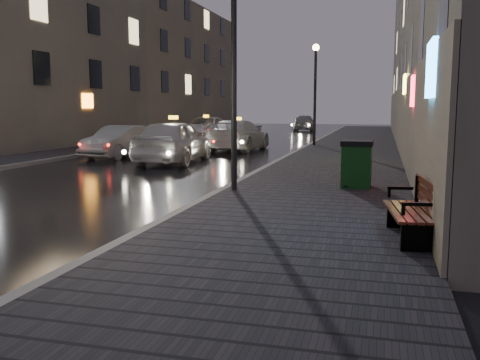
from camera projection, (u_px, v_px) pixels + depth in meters
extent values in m
plane|color=black|center=(10.00, 254.00, 8.08)|extent=(120.00, 120.00, 0.00)
cube|color=black|center=(352.00, 148.00, 27.17)|extent=(4.60, 58.00, 0.15)
cube|color=slate|center=(305.00, 148.00, 27.78)|extent=(0.20, 58.00, 0.15)
cube|color=black|center=(126.00, 144.00, 30.39)|extent=(2.40, 58.00, 0.15)
cube|color=slate|center=(147.00, 144.00, 30.05)|extent=(0.20, 58.00, 0.15)
cube|color=#605B54|center=(419.00, 27.00, 29.30)|extent=(1.80, 50.00, 13.00)
cube|color=#6B6051|center=(36.00, 19.00, 29.70)|extent=(6.00, 16.00, 14.00)
cube|color=#6B6051|center=(168.00, 69.00, 48.09)|extent=(6.00, 22.00, 11.00)
cylinder|color=black|center=(234.00, 88.00, 12.98)|extent=(0.14, 0.14, 5.00)
cylinder|color=black|center=(315.00, 98.00, 28.30)|extent=(0.14, 0.14, 5.00)
sphere|color=#FFD88C|center=(316.00, 48.00, 27.94)|extent=(0.36, 0.36, 0.36)
cube|color=black|center=(419.00, 238.00, 7.64)|extent=(0.51, 0.12, 0.41)
cube|color=black|center=(436.00, 214.00, 7.56)|extent=(0.07, 0.07, 0.71)
cube|color=black|center=(417.00, 204.00, 7.58)|extent=(0.43, 0.10, 0.05)
cube|color=black|center=(402.00, 216.00, 9.13)|extent=(0.51, 0.12, 0.41)
cube|color=black|center=(417.00, 196.00, 9.05)|extent=(0.07, 0.07, 0.71)
cube|color=black|center=(400.00, 188.00, 9.07)|extent=(0.43, 0.10, 0.05)
cube|color=#4D1F10|center=(410.00, 211.00, 8.35)|extent=(0.84, 1.89, 0.04)
cube|color=#4D1F10|center=(427.00, 193.00, 8.28)|extent=(0.25, 1.82, 0.41)
cube|color=black|center=(357.00, 166.00, 13.71)|extent=(0.75, 0.75, 1.06)
cube|color=black|center=(357.00, 143.00, 13.63)|extent=(0.81, 0.81, 0.13)
imported|color=silver|center=(174.00, 141.00, 20.90)|extent=(2.31, 5.12, 1.71)
imported|color=gray|center=(119.00, 142.00, 23.16)|extent=(1.78, 4.27, 1.37)
imported|color=silver|center=(238.00, 135.00, 26.72)|extent=(2.40, 5.37, 1.53)
imported|color=white|center=(206.00, 128.00, 36.32)|extent=(2.67, 5.42, 1.48)
imported|color=gray|center=(304.00, 123.00, 47.37)|extent=(2.07, 4.50, 1.49)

